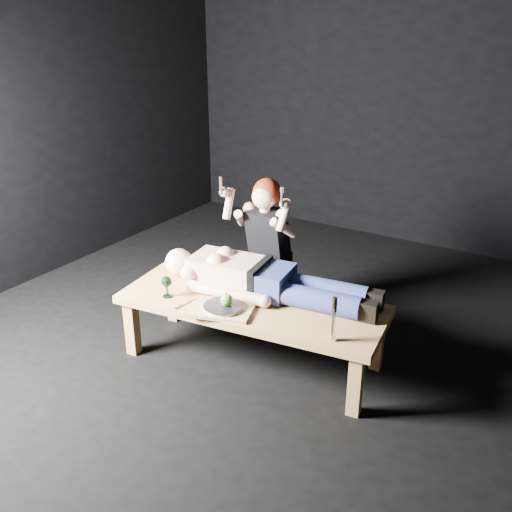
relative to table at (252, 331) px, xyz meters
name	(u,v)px	position (x,y,z in m)	size (l,w,h in m)	color
ground	(289,351)	(0.16, 0.23, -0.23)	(5.00, 5.00, 0.00)	black
back_wall	(422,91)	(0.16, 2.73, 1.27)	(5.00, 5.00, 0.00)	black
table	(252,331)	(0.00, 0.00, 0.00)	(1.74, 0.65, 0.45)	tan
lying_man	(268,276)	(0.03, 0.15, 0.35)	(1.66, 0.51, 0.25)	#E2B094
kneeling_woman	(273,246)	(-0.22, 0.64, 0.35)	(0.61, 0.68, 1.14)	black
serving_tray	(223,310)	(-0.08, -0.21, 0.24)	(0.37, 0.27, 0.02)	tan
plate	(223,307)	(-0.08, -0.21, 0.26)	(0.25, 0.25, 0.02)	white
apple	(227,300)	(-0.06, -0.20, 0.31)	(0.08, 0.08, 0.08)	green
goblet	(167,287)	(-0.51, -0.24, 0.30)	(0.07, 0.07, 0.15)	black
fork_flat	(185,304)	(-0.34, -0.27, 0.23)	(0.02, 0.18, 0.01)	#B2B2B7
knife_flat	(241,316)	(0.05, -0.21, 0.23)	(0.02, 0.18, 0.01)	#B2B2B7
spoon_flat	(246,309)	(0.03, -0.11, 0.23)	(0.02, 0.18, 0.01)	#B2B2B7
carving_knife	(334,319)	(0.65, -0.17, 0.36)	(0.04, 0.04, 0.28)	#B2B2B7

